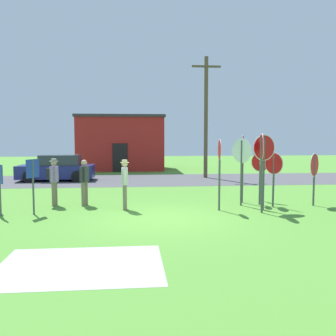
{
  "coord_description": "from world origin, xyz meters",
  "views": [
    {
      "loc": [
        -0.92,
        -11.26,
        2.48
      ],
      "look_at": [
        0.49,
        3.28,
        1.3
      ],
      "focal_mm": 39.63,
      "sensor_mm": 36.0,
      "label": 1
    }
  ],
  "objects_px": {
    "stop_sign_leaning_left": "(264,157)",
    "stop_sign_center_cluster": "(243,158)",
    "person_holding_notes": "(125,182)",
    "person_near_signs": "(84,180)",
    "person_in_teal": "(54,178)",
    "stop_sign_rear_left": "(274,170)",
    "stop_sign_leaning_right": "(260,168)",
    "info_panel_middle": "(33,176)",
    "stop_sign_tallest": "(260,162)",
    "utility_pole": "(206,115)",
    "info_panel_leftmost": "(0,181)",
    "stop_sign_low_front": "(219,162)",
    "stop_sign_far_back": "(262,158)",
    "stop_sign_nearest": "(242,159)",
    "stop_sign_rear_right": "(314,170)",
    "parked_car_on_street": "(57,169)"
  },
  "relations": [
    {
      "from": "info_panel_middle",
      "to": "person_in_teal",
      "type": "bearing_deg",
      "value": 77.52
    },
    {
      "from": "parked_car_on_street",
      "to": "stop_sign_far_back",
      "type": "relative_size",
      "value": 1.63
    },
    {
      "from": "stop_sign_leaning_right",
      "to": "person_in_teal",
      "type": "height_order",
      "value": "stop_sign_leaning_right"
    },
    {
      "from": "stop_sign_rear_left",
      "to": "parked_car_on_street",
      "type": "bearing_deg",
      "value": 135.7
    },
    {
      "from": "parked_car_on_street",
      "to": "stop_sign_nearest",
      "type": "height_order",
      "value": "stop_sign_nearest"
    },
    {
      "from": "person_near_signs",
      "to": "utility_pole",
      "type": "bearing_deg",
      "value": 55.33
    },
    {
      "from": "stop_sign_rear_right",
      "to": "info_panel_leftmost",
      "type": "relative_size",
      "value": 1.18
    },
    {
      "from": "person_in_teal",
      "to": "stop_sign_center_cluster",
      "type": "bearing_deg",
      "value": 0.04
    },
    {
      "from": "stop_sign_center_cluster",
      "to": "parked_car_on_street",
      "type": "bearing_deg",
      "value": 135.94
    },
    {
      "from": "utility_pole",
      "to": "stop_sign_leaning_right",
      "type": "xyz_separation_m",
      "value": [
        0.42,
        -8.78,
        -2.62
      ]
    },
    {
      "from": "stop_sign_leaning_left",
      "to": "stop_sign_center_cluster",
      "type": "height_order",
      "value": "stop_sign_leaning_left"
    },
    {
      "from": "stop_sign_tallest",
      "to": "stop_sign_leaning_right",
      "type": "distance_m",
      "value": 0.93
    },
    {
      "from": "parked_car_on_street",
      "to": "stop_sign_rear_left",
      "type": "xyz_separation_m",
      "value": [
        9.45,
        -9.22,
        0.65
      ]
    },
    {
      "from": "utility_pole",
      "to": "info_panel_leftmost",
      "type": "distance_m",
      "value": 14.17
    },
    {
      "from": "stop_sign_rear_right",
      "to": "stop_sign_tallest",
      "type": "height_order",
      "value": "stop_sign_tallest"
    },
    {
      "from": "stop_sign_rear_right",
      "to": "stop_sign_nearest",
      "type": "xyz_separation_m",
      "value": [
        -2.65,
        0.28,
        0.4
      ]
    },
    {
      "from": "person_holding_notes",
      "to": "info_panel_middle",
      "type": "relative_size",
      "value": 0.96
    },
    {
      "from": "stop_sign_tallest",
      "to": "stop_sign_far_back",
      "type": "bearing_deg",
      "value": -108.04
    },
    {
      "from": "stop_sign_center_cluster",
      "to": "person_holding_notes",
      "type": "xyz_separation_m",
      "value": [
        -4.48,
        -1.01,
        -0.73
      ]
    },
    {
      "from": "stop_sign_low_front",
      "to": "stop_sign_rear_left",
      "type": "relative_size",
      "value": 1.24
    },
    {
      "from": "stop_sign_low_front",
      "to": "stop_sign_nearest",
      "type": "relative_size",
      "value": 0.99
    },
    {
      "from": "stop_sign_far_back",
      "to": "stop_sign_center_cluster",
      "type": "relative_size",
      "value": 1.01
    },
    {
      "from": "parked_car_on_street",
      "to": "person_in_teal",
      "type": "relative_size",
      "value": 2.48
    },
    {
      "from": "stop_sign_leaning_left",
      "to": "stop_sign_center_cluster",
      "type": "bearing_deg",
      "value": 101.25
    },
    {
      "from": "stop_sign_leaning_right",
      "to": "info_panel_leftmost",
      "type": "xyz_separation_m",
      "value": [
        -9.23,
        -1.97,
        -0.17
      ]
    },
    {
      "from": "person_holding_notes",
      "to": "person_near_signs",
      "type": "relative_size",
      "value": 1.03
    },
    {
      "from": "stop_sign_leaning_left",
      "to": "person_in_teal",
      "type": "height_order",
      "value": "stop_sign_leaning_left"
    },
    {
      "from": "stop_sign_low_front",
      "to": "stop_sign_nearest",
      "type": "distance_m",
      "value": 1.33
    },
    {
      "from": "utility_pole",
      "to": "stop_sign_tallest",
      "type": "height_order",
      "value": "utility_pole"
    },
    {
      "from": "stop_sign_nearest",
      "to": "person_near_signs",
      "type": "relative_size",
      "value": 1.46
    },
    {
      "from": "person_in_teal",
      "to": "info_panel_leftmost",
      "type": "relative_size",
      "value": 1.06
    },
    {
      "from": "stop_sign_rear_right",
      "to": "stop_sign_low_front",
      "type": "bearing_deg",
      "value": -171.4
    },
    {
      "from": "stop_sign_far_back",
      "to": "info_panel_leftmost",
      "type": "height_order",
      "value": "stop_sign_far_back"
    },
    {
      "from": "stop_sign_leaning_left",
      "to": "stop_sign_center_cluster",
      "type": "distance_m",
      "value": 1.51
    },
    {
      "from": "person_near_signs",
      "to": "info_panel_leftmost",
      "type": "distance_m",
      "value": 2.92
    },
    {
      "from": "utility_pole",
      "to": "stop_sign_low_front",
      "type": "bearing_deg",
      "value": -98.82
    },
    {
      "from": "person_holding_notes",
      "to": "info_panel_leftmost",
      "type": "height_order",
      "value": "person_holding_notes"
    },
    {
      "from": "stop_sign_leaning_right",
      "to": "person_in_teal",
      "type": "relative_size",
      "value": 1.1
    },
    {
      "from": "info_panel_leftmost",
      "to": "info_panel_middle",
      "type": "xyz_separation_m",
      "value": [
        1.0,
        0.12,
        0.11
      ]
    },
    {
      "from": "stop_sign_far_back",
      "to": "stop_sign_tallest",
      "type": "distance_m",
      "value": 1.58
    },
    {
      "from": "stop_sign_rear_left",
      "to": "stop_sign_leaning_right",
      "type": "bearing_deg",
      "value": 93.06
    },
    {
      "from": "stop_sign_center_cluster",
      "to": "info_panel_middle",
      "type": "bearing_deg",
      "value": -168.36
    },
    {
      "from": "stop_sign_low_front",
      "to": "stop_sign_tallest",
      "type": "xyz_separation_m",
      "value": [
        1.76,
        0.93,
        -0.06
      ]
    },
    {
      "from": "stop_sign_tallest",
      "to": "person_in_teal",
      "type": "height_order",
      "value": "stop_sign_tallest"
    },
    {
      "from": "stop_sign_nearest",
      "to": "stop_sign_center_cluster",
      "type": "relative_size",
      "value": 0.95
    },
    {
      "from": "utility_pole",
      "to": "stop_sign_center_cluster",
      "type": "xyz_separation_m",
      "value": [
        -0.38,
        -9.1,
        -2.21
      ]
    },
    {
      "from": "stop_sign_nearest",
      "to": "stop_sign_leaning_right",
      "type": "bearing_deg",
      "value": 41.71
    },
    {
      "from": "info_panel_leftmost",
      "to": "stop_sign_leaning_right",
      "type": "bearing_deg",
      "value": 12.06
    },
    {
      "from": "stop_sign_rear_right",
      "to": "parked_car_on_street",
      "type": "bearing_deg",
      "value": 140.16
    },
    {
      "from": "stop_sign_rear_right",
      "to": "stop_sign_far_back",
      "type": "relative_size",
      "value": 0.73
    }
  ]
}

